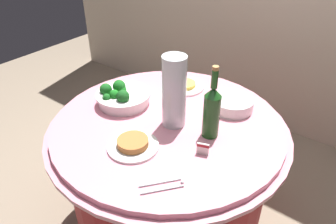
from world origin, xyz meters
name	(u,v)px	position (x,y,z in m)	size (l,w,h in m)	color
ground_plane	(168,221)	(0.00, 0.00, 0.00)	(6.00, 6.00, 0.00)	gray
buffet_table	(168,176)	(0.00, 0.00, 0.38)	(1.16, 1.16, 0.74)	maroon
broccoli_bowl	(122,97)	(-0.28, -0.02, 0.78)	(0.28, 0.28, 0.12)	white
plate_stack	(232,104)	(0.20, 0.28, 0.77)	(0.21, 0.21, 0.06)	white
wine_bottle	(212,111)	(0.22, 0.02, 0.87)	(0.07, 0.07, 0.34)	#1A4C1A
decorative_fruit_vase	(174,96)	(0.03, 0.00, 0.89)	(0.11, 0.11, 0.34)	silver
serving_tongs	(163,186)	(0.24, -0.35, 0.74)	(0.14, 0.15, 0.01)	silver
food_plate_peanuts	(132,144)	(0.00, -0.25, 0.76)	(0.22, 0.22, 0.04)	white
food_plate_fried_egg	(184,86)	(-0.12, 0.32, 0.75)	(0.22, 0.22, 0.03)	white
label_placard_front	(180,105)	(-0.01, 0.11, 0.77)	(0.05, 0.02, 0.05)	white
label_placard_mid	(203,148)	(0.26, -0.11, 0.77)	(0.05, 0.02, 0.05)	white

